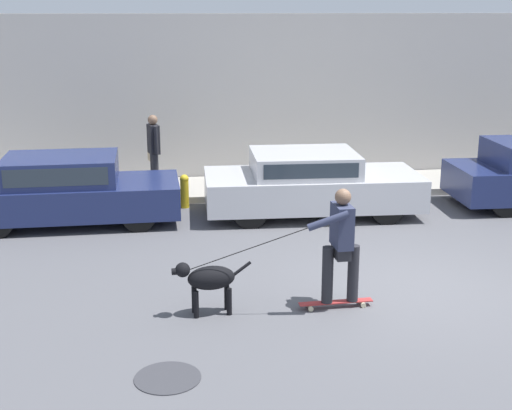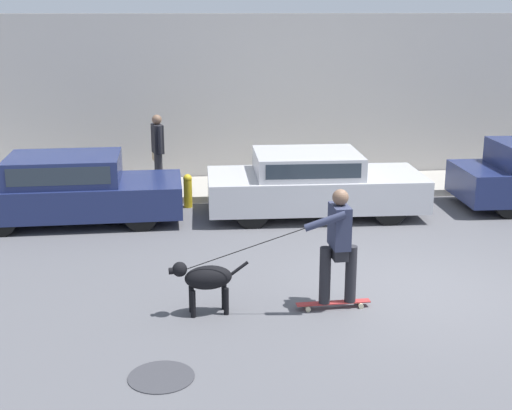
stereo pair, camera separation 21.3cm
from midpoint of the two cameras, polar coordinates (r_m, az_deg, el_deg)
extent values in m
plane|color=#545459|center=(10.59, 11.47, -6.59)|extent=(36.00, 36.00, 0.00)
cube|color=#B2ADA8|center=(16.77, 4.03, 8.55)|extent=(32.00, 0.30, 3.81)
cube|color=#A39E93|center=(16.04, 4.68, 1.57)|extent=(30.00, 1.85, 0.14)
cylinder|color=black|center=(14.45, -9.74, 0.81)|extent=(0.63, 0.21, 0.63)
cylinder|color=black|center=(13.08, -9.84, -0.76)|extent=(0.63, 0.21, 0.63)
cylinder|color=black|center=(14.72, -19.43, 0.41)|extent=(0.63, 0.21, 0.63)
cube|color=navy|center=(13.81, -14.97, 0.55)|extent=(4.03, 1.73, 0.60)
cube|color=navy|center=(13.70, -15.79, 2.74)|extent=(2.08, 1.53, 0.50)
cube|color=#28333D|center=(12.97, -16.19, 2.12)|extent=(1.80, 0.04, 0.32)
cylinder|color=black|center=(15.00, 8.42, 1.46)|extent=(0.66, 0.22, 0.65)
cylinder|color=black|center=(13.54, 10.00, -0.15)|extent=(0.66, 0.22, 0.65)
cylinder|color=black|center=(14.60, -1.45, 1.23)|extent=(0.66, 0.22, 0.65)
cylinder|color=black|center=(13.09, -0.94, -0.45)|extent=(0.66, 0.22, 0.65)
cube|color=#BCBCC1|center=(13.95, 4.07, 1.28)|extent=(4.21, 1.94, 0.62)
cube|color=#BCBCC1|center=(13.81, 3.43, 3.37)|extent=(2.05, 1.69, 0.43)
cube|color=#28333D|center=(13.01, 3.99, 2.71)|extent=(1.76, 0.07, 0.28)
cylinder|color=black|center=(15.85, 16.90, 1.73)|extent=(0.67, 0.22, 0.67)
cylinder|color=black|center=(14.57, 19.03, 0.37)|extent=(0.67, 0.22, 0.67)
cylinder|color=black|center=(9.43, -5.46, -7.93)|extent=(0.07, 0.07, 0.37)
cylinder|color=black|center=(9.59, -5.60, -7.53)|extent=(0.07, 0.07, 0.37)
cylinder|color=black|center=(9.49, -2.80, -7.73)|extent=(0.07, 0.07, 0.37)
cylinder|color=black|center=(9.65, -2.99, -7.32)|extent=(0.07, 0.07, 0.37)
ellipsoid|color=black|center=(9.42, -4.25, -5.84)|extent=(0.66, 0.37, 0.32)
sphere|color=black|center=(9.32, -6.54, -5.18)|extent=(0.20, 0.20, 0.20)
cylinder|color=black|center=(9.32, -7.08, -5.30)|extent=(0.12, 0.10, 0.09)
cylinder|color=black|center=(9.45, -1.77, -5.11)|extent=(0.26, 0.07, 0.20)
cylinder|color=beige|center=(9.65, 3.77, -8.30)|extent=(0.07, 0.03, 0.07)
cylinder|color=beige|center=(9.79, 3.57, -7.95)|extent=(0.07, 0.03, 0.07)
cylinder|color=beige|center=(9.84, 7.97, -7.95)|extent=(0.07, 0.03, 0.07)
cylinder|color=beige|center=(9.97, 7.70, -7.61)|extent=(0.07, 0.03, 0.07)
cube|color=#A82D2D|center=(9.79, 5.78, -7.73)|extent=(1.02, 0.16, 0.02)
cylinder|color=#232328|center=(9.61, 5.11, -5.59)|extent=(0.15, 0.15, 0.79)
cylinder|color=#232328|center=(9.70, 7.15, -5.44)|extent=(0.15, 0.15, 0.79)
cube|color=#232328|center=(9.54, 6.19, -3.76)|extent=(0.20, 0.35, 0.16)
cube|color=#2D334C|center=(9.43, 6.25, -1.66)|extent=(0.23, 0.44, 0.57)
sphere|color=brown|center=(9.32, 6.32, 0.65)|extent=(0.21, 0.21, 0.21)
cylinder|color=#2D334C|center=(9.68, 5.82, -1.38)|extent=(0.10, 0.10, 0.54)
cylinder|color=#2D334C|center=(9.12, 5.14, -1.27)|extent=(0.55, 0.16, 0.28)
cylinder|color=black|center=(9.19, -1.55, -3.63)|extent=(1.61, 0.20, 0.60)
cylinder|color=#28282D|center=(15.33, -8.57, 2.65)|extent=(0.14, 0.14, 0.83)
cylinder|color=#28282D|center=(15.19, -8.44, 2.54)|extent=(0.14, 0.14, 0.83)
cube|color=black|center=(15.12, -8.61, 5.24)|extent=(0.28, 0.42, 0.60)
cylinder|color=black|center=(15.34, -8.81, 5.44)|extent=(0.08, 0.08, 0.57)
cylinder|color=black|center=(14.89, -8.41, 5.15)|extent=(0.08, 0.08, 0.57)
sphere|color=brown|center=(15.05, -8.67, 6.76)|extent=(0.20, 0.20, 0.20)
cube|color=tan|center=(15.42, -8.75, 3.94)|extent=(0.18, 0.34, 0.25)
cylinder|color=#38383D|center=(8.12, -7.85, -13.54)|extent=(0.74, 0.74, 0.01)
cylinder|color=gold|center=(14.51, -6.15, 0.86)|extent=(0.17, 0.17, 0.56)
sphere|color=gold|center=(14.43, -6.18, 2.09)|extent=(0.18, 0.18, 0.18)
camera|label=1|loc=(0.11, -90.55, -0.15)|focal=50.00mm
camera|label=2|loc=(0.11, 89.45, 0.15)|focal=50.00mm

